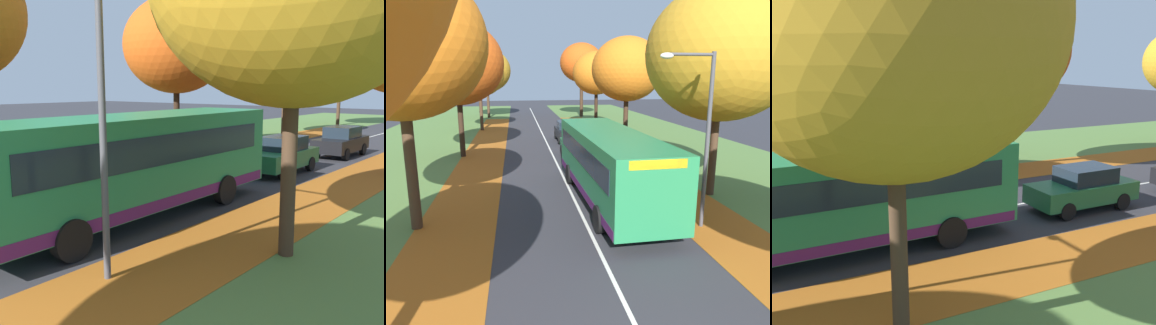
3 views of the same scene
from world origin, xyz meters
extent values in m
cube|color=#517538|center=(-9.20, 20.00, 0.00)|extent=(12.00, 90.00, 0.01)
cube|color=#9E5619|center=(-4.60, 14.00, 0.01)|extent=(2.80, 60.00, 0.00)
cube|color=#9E5619|center=(4.60, 14.00, 0.01)|extent=(2.80, 60.00, 0.00)
cube|color=silver|center=(0.00, 20.00, 0.00)|extent=(0.12, 80.00, 0.01)
cylinder|color=black|center=(-5.93, 21.74, 1.91)|extent=(0.34, 0.34, 3.83)
ellipsoid|color=#C64C14|center=(-5.93, 21.74, 6.03)|extent=(5.87, 5.87, 5.28)
cylinder|color=#422D1E|center=(6.18, 11.45, 1.89)|extent=(0.34, 0.34, 3.79)
ellipsoid|color=#B27F1E|center=(6.18, 11.45, 6.14)|extent=(6.26, 6.26, 5.64)
cube|color=#237A47|center=(1.43, 11.36, 1.73)|extent=(2.74, 10.46, 2.50)
cube|color=#19232D|center=(1.43, 11.36, 2.13)|extent=(2.75, 9.21, 0.80)
cube|color=#4C1951|center=(1.43, 11.36, 0.66)|extent=(2.76, 10.25, 0.32)
cylinder|color=black|center=(2.55, 14.25, 0.48)|extent=(0.32, 0.97, 0.96)
cylinder|color=black|center=(0.17, 14.20, 0.48)|extent=(0.32, 0.97, 0.96)
cube|color=#1E6038|center=(1.48, 20.18, 0.67)|extent=(1.72, 4.21, 0.70)
cube|color=#19232D|center=(1.48, 20.33, 1.32)|extent=(1.45, 2.02, 0.60)
cylinder|color=black|center=(2.27, 18.88, 0.32)|extent=(0.22, 0.64, 0.64)
cylinder|color=black|center=(0.70, 18.87, 0.32)|extent=(0.22, 0.64, 0.64)
cylinder|color=black|center=(2.26, 21.48, 0.32)|extent=(0.22, 0.64, 0.64)
cylinder|color=black|center=(0.69, 21.47, 0.32)|extent=(0.22, 0.64, 0.64)
camera|label=1|loc=(10.60, 2.52, 3.79)|focal=42.00mm
camera|label=2|loc=(-2.37, -3.55, 5.23)|focal=35.00mm
camera|label=3|loc=(14.01, 8.94, 5.47)|focal=42.00mm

